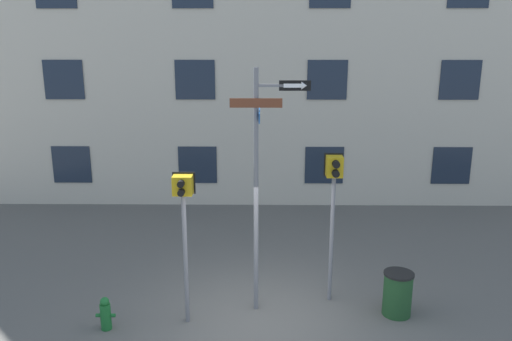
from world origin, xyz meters
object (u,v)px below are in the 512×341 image
Objects in this scene: pedestrian_signal_left at (184,208)px; trash_bin at (398,294)px; pedestrian_signal_right at (334,188)px; street_sign_pole at (260,173)px; fire_hydrant at (106,314)px.

pedestrian_signal_left reaches higher than trash_bin.
pedestrian_signal_left is at bearing -162.76° from pedestrian_signal_right.
street_sign_pole is 1.52m from pedestrian_signal_right.
fire_hydrant is at bearing -169.28° from pedestrian_signal_left.
street_sign_pole is at bearing 19.52° from pedestrian_signal_left.
pedestrian_signal_left is at bearing -175.67° from trash_bin.
pedestrian_signal_left is at bearing -160.48° from street_sign_pole.
fire_hydrant is 0.73× the size of trash_bin.
trash_bin is (1.22, -0.56, -1.92)m from pedestrian_signal_right.
street_sign_pole reaches higher than trash_bin.
fire_hydrant is at bearing -164.94° from street_sign_pole.
pedestrian_signal_left is 4.39m from trash_bin.
street_sign_pole is 3.81m from fire_hydrant.
trash_bin is (5.44, 0.58, 0.13)m from fire_hydrant.
pedestrian_signal_left reaches higher than fire_hydrant.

